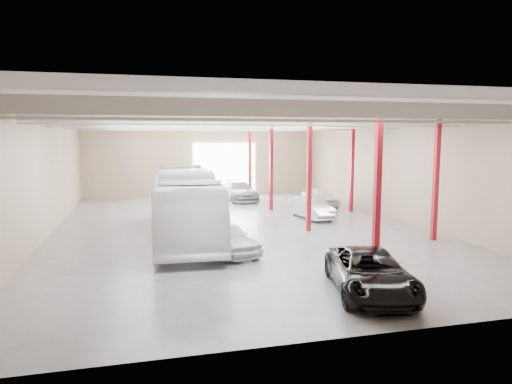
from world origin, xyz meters
name	(u,v)px	position (x,y,z in m)	size (l,w,h in m)	color
depot_shell	(239,147)	(0.13, 0.48, 4.98)	(22.12, 32.12, 7.06)	#4C4C51
coach_bus	(185,203)	(-3.50, -1.86, 1.91)	(3.22, 13.74, 3.83)	white
black_sedan	(370,272)	(2.02, -12.84, 0.77)	(2.54, 5.51, 1.53)	black
car_row_a	(226,238)	(-1.96, -6.00, 0.77)	(1.81, 4.51, 1.54)	silver
car_row_b	(199,208)	(-2.00, 3.64, 0.74)	(1.57, 4.50, 1.48)	silver
car_row_c	(238,191)	(2.50, 12.00, 0.84)	(2.35, 5.78, 1.68)	slate
car_right_near	(311,207)	(5.50, 2.00, 0.75)	(1.58, 4.53, 1.49)	silver
car_right_far	(320,197)	(8.28, 7.20, 0.73)	(1.72, 4.28, 1.46)	silver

